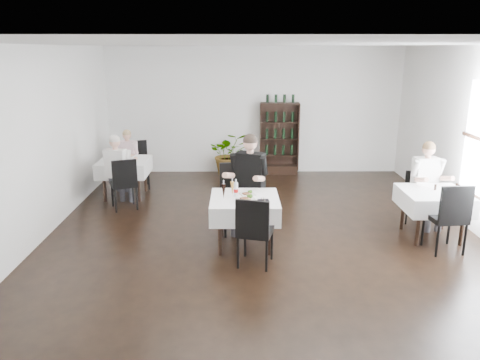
# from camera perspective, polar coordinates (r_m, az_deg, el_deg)

# --- Properties ---
(room_shell) EXTENTS (9.00, 9.00, 9.00)m
(room_shell) POSITION_cam_1_polar(r_m,az_deg,el_deg) (6.88, 3.09, 3.64)
(room_shell) COLOR black
(room_shell) RESTS_ON ground
(wine_shelf) EXTENTS (0.90, 0.28, 1.75)m
(wine_shelf) POSITION_cam_1_polar(r_m,az_deg,el_deg) (11.27, 4.80, 4.98)
(wine_shelf) COLOR black
(wine_shelf) RESTS_ON ground
(main_table) EXTENTS (1.03, 1.03, 0.77)m
(main_table) POSITION_cam_1_polar(r_m,az_deg,el_deg) (7.10, 0.56, -3.30)
(main_table) COLOR black
(main_table) RESTS_ON ground
(left_table) EXTENTS (0.98, 0.98, 0.77)m
(left_table) POSITION_cam_1_polar(r_m,az_deg,el_deg) (9.77, -13.90, 1.54)
(left_table) COLOR black
(left_table) RESTS_ON ground
(right_table) EXTENTS (0.98, 0.98, 0.77)m
(right_table) POSITION_cam_1_polar(r_m,az_deg,el_deg) (8.02, 22.52, -2.31)
(right_table) COLOR black
(right_table) RESTS_ON ground
(potted_tree) EXTENTS (1.07, 0.97, 1.04)m
(potted_tree) POSITION_cam_1_polar(r_m,az_deg,el_deg) (11.18, -1.33, 3.24)
(potted_tree) COLOR #20531C
(potted_tree) RESTS_ON ground
(main_chair_far) EXTENTS (0.58, 0.59, 1.13)m
(main_chair_far) POSITION_cam_1_polar(r_m,az_deg,el_deg) (7.71, -0.46, -1.60)
(main_chair_far) COLOR black
(main_chair_far) RESTS_ON ground
(main_chair_near) EXTENTS (0.56, 0.57, 1.01)m
(main_chair_near) POSITION_cam_1_polar(r_m,az_deg,el_deg) (6.43, 1.74, -5.84)
(main_chair_near) COLOR black
(main_chair_near) RESTS_ON ground
(left_chair_far) EXTENTS (0.57, 0.57, 1.01)m
(left_chair_far) POSITION_cam_1_polar(r_m,az_deg,el_deg) (10.42, -12.40, 2.26)
(left_chair_far) COLOR black
(left_chair_far) RESTS_ON ground
(left_chair_near) EXTENTS (0.59, 0.59, 0.99)m
(left_chair_near) POSITION_cam_1_polar(r_m,az_deg,el_deg) (8.97, -13.95, -0.08)
(left_chair_near) COLOR black
(left_chair_near) RESTS_ON ground
(right_chair_far) EXTENTS (0.47, 0.48, 0.87)m
(right_chair_far) POSITION_cam_1_polar(r_m,az_deg,el_deg) (8.74, 20.74, -1.54)
(right_chair_far) COLOR black
(right_chair_far) RESTS_ON ground
(right_chair_near) EXTENTS (0.54, 0.55, 1.07)m
(right_chair_near) POSITION_cam_1_polar(r_m,az_deg,el_deg) (7.49, 24.18, -3.78)
(right_chair_near) COLOR black
(right_chair_near) RESTS_ON ground
(diner_main) EXTENTS (0.72, 0.76, 1.62)m
(diner_main) POSITION_cam_1_polar(r_m,az_deg,el_deg) (7.59, 1.01, 0.49)
(diner_main) COLOR #3C3C43
(diner_main) RESTS_ON ground
(diner_left_far) EXTENTS (0.54, 0.57, 1.28)m
(diner_left_far) POSITION_cam_1_polar(r_m,az_deg,el_deg) (10.31, -13.64, 2.99)
(diner_left_far) COLOR #3C3C43
(diner_left_far) RESTS_ON ground
(diner_left_near) EXTENTS (0.58, 0.61, 1.40)m
(diner_left_near) POSITION_cam_1_polar(r_m,az_deg,el_deg) (9.15, -14.64, 1.79)
(diner_left_near) COLOR #3C3C43
(diner_left_near) RESTS_ON ground
(diner_right_far) EXTENTS (0.59, 0.61, 1.46)m
(diner_right_far) POSITION_cam_1_polar(r_m,az_deg,el_deg) (8.45, 21.94, 0.23)
(diner_right_far) COLOR #3C3C43
(diner_right_far) RESTS_ON ground
(plate_far) EXTENTS (0.28, 0.28, 0.07)m
(plate_far) POSITION_cam_1_polar(r_m,az_deg,el_deg) (7.19, 0.95, -1.70)
(plate_far) COLOR white
(plate_far) RESTS_ON main_table
(plate_near) EXTENTS (0.33, 0.33, 0.08)m
(plate_near) POSITION_cam_1_polar(r_m,az_deg,el_deg) (6.93, 0.84, -2.33)
(plate_near) COLOR white
(plate_near) RESTS_ON main_table
(pilsner_dark) EXTENTS (0.07, 0.07, 0.29)m
(pilsner_dark) POSITION_cam_1_polar(r_m,az_deg,el_deg) (6.97, -2.01, -1.37)
(pilsner_dark) COLOR black
(pilsner_dark) RESTS_ON main_table
(pilsner_lager) EXTENTS (0.06, 0.06, 0.26)m
(pilsner_lager) POSITION_cam_1_polar(r_m,az_deg,el_deg) (7.15, -0.93, -1.02)
(pilsner_lager) COLOR #BC8230
(pilsner_lager) RESTS_ON main_table
(coke_bottle) EXTENTS (0.07, 0.07, 0.27)m
(coke_bottle) POSITION_cam_1_polar(r_m,az_deg,el_deg) (7.08, -0.50, -1.17)
(coke_bottle) COLOR silver
(coke_bottle) RESTS_ON main_table
(napkin_cutlery) EXTENTS (0.18, 0.19, 0.02)m
(napkin_cutlery) POSITION_cam_1_polar(r_m,az_deg,el_deg) (6.93, 2.86, -2.48)
(napkin_cutlery) COLOR black
(napkin_cutlery) RESTS_ON main_table
(pepper_mill) EXTENTS (0.04, 0.04, 0.09)m
(pepper_mill) POSITION_cam_1_polar(r_m,az_deg,el_deg) (8.05, 22.71, -0.81)
(pepper_mill) COLOR black
(pepper_mill) RESTS_ON right_table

